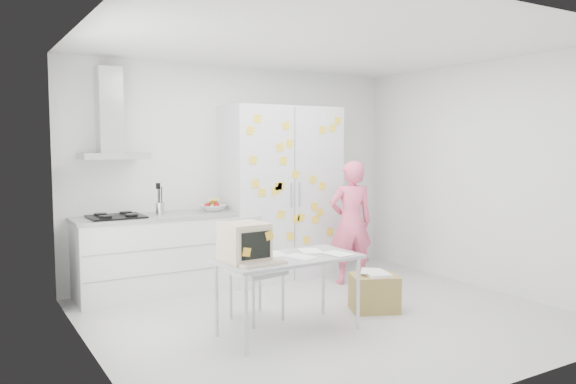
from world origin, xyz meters
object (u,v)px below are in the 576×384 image
desk (262,250)px  chair (252,262)px  cardboard_box (374,292)px  person (351,222)px

desk → chair: bearing=69.3°
desk → cardboard_box: bearing=1.6°
desk → cardboard_box: size_ratio=2.30×
person → chair: person is taller
desk → cardboard_box: 1.51m
chair → person: bearing=9.8°
person → chair: bearing=36.8°
desk → cardboard_box: (1.38, 0.10, -0.60)m
person → desk: person is taller
chair → cardboard_box: size_ratio=1.71×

